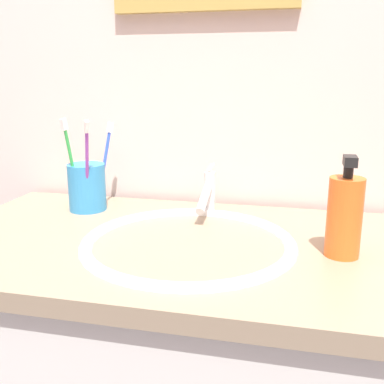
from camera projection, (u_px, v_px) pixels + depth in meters
name	position (u px, v px, depth m)	size (l,w,h in m)	color
tiled_wall_back	(207.00, 45.00, 1.03)	(2.12, 0.04, 2.40)	beige
sink_basin	(188.00, 262.00, 0.82)	(0.39, 0.39, 0.11)	white
faucet	(208.00, 193.00, 0.98)	(0.02, 0.15, 0.10)	silver
toothbrush_cup	(87.00, 187.00, 1.01)	(0.08, 0.08, 0.11)	#338CCC
toothbrush_green	(71.00, 160.00, 0.97)	(0.02, 0.05, 0.21)	green
toothbrush_purple	(87.00, 162.00, 0.95)	(0.04, 0.06, 0.20)	purple
toothbrush_blue	(105.00, 158.00, 1.04)	(0.03, 0.06, 0.19)	blue
soap_dispenser	(345.00, 216.00, 0.74)	(0.06, 0.06, 0.17)	orange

